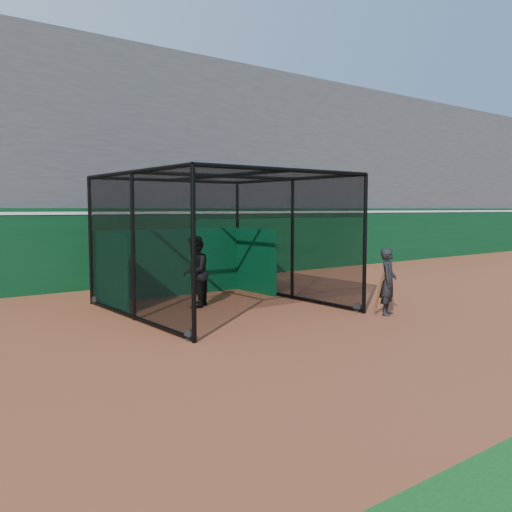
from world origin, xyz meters
TOP-DOWN VIEW (x-y plane):
  - ground at (0.00, 0.00)m, footprint 120.00×120.00m
  - outfield_wall at (0.00, 8.50)m, footprint 50.00×0.50m
  - grandstand at (0.00, 12.27)m, footprint 50.00×7.85m
  - batting_cage at (0.82, 3.31)m, footprint 4.76×5.27m
  - batter at (0.39, 3.85)m, footprint 1.10×1.10m
  - on_deck_player at (3.45, 0.25)m, footprint 0.68×0.61m

SIDE VIEW (x-z plane):
  - ground at x=0.00m, z-range 0.00..0.00m
  - on_deck_player at x=3.45m, z-range 0.00..1.57m
  - batter at x=0.39m, z-range 0.00..1.80m
  - outfield_wall at x=0.00m, z-range 0.04..2.54m
  - batting_cage at x=0.82m, z-range 0.00..3.28m
  - grandstand at x=0.00m, z-range 0.00..8.95m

